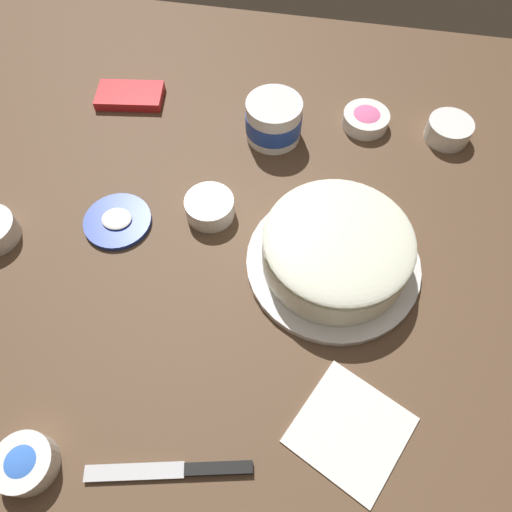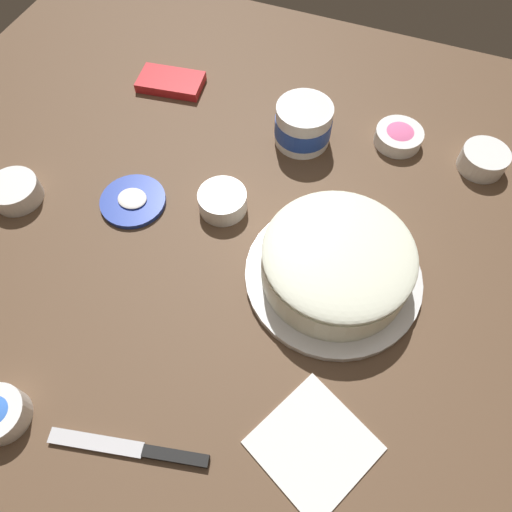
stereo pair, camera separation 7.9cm
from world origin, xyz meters
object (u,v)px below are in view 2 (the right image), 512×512
frosting_tub_lid (133,201)px  candy_box_lower (171,82)px  frosted_cake (336,264)px  sprinkle_bowl_yellow (15,191)px  paper_napkin (314,445)px  frosting_tub (303,124)px  sprinkle_bowl_pink (399,136)px  spreading_knife (143,451)px  sprinkle_bowl_orange (484,159)px  sprinkle_bowl_rainbow (223,201)px

frosting_tub_lid → candy_box_lower: (0.08, -0.33, 0.00)m
frosted_cake → candy_box_lower: bearing=-35.4°
sprinkle_bowl_yellow → paper_napkin: size_ratio=0.63×
frosted_cake → frosting_tub: size_ratio=2.63×
sprinkle_bowl_pink → paper_napkin: (-0.02, 0.64, -0.01)m
frosted_cake → candy_box_lower: frosted_cake is taller
spreading_knife → sprinkle_bowl_yellow: bearing=-35.8°
sprinkle_bowl_pink → frosted_cake: bearing=84.7°
spreading_knife → sprinkle_bowl_orange: (-0.38, -0.73, 0.02)m
spreading_knife → sprinkle_bowl_rainbow: bearing=-81.5°
sprinkle_bowl_orange → sprinkle_bowl_yellow: bearing=26.3°
frosting_tub_lid → sprinkle_bowl_yellow: (0.21, 0.07, 0.02)m
frosted_cake → sprinkle_bowl_pink: size_ratio=3.13×
frosted_cake → sprinkle_bowl_pink: 0.36m
frosting_tub → candy_box_lower: (0.33, -0.05, -0.03)m
sprinkle_bowl_yellow → candy_box_lower: bearing=-108.0°
spreading_knife → paper_napkin: 0.25m
sprinkle_bowl_rainbow → sprinkle_bowl_yellow: (0.38, 0.12, -0.00)m
frosting_tub → sprinkle_bowl_yellow: 0.58m
sprinkle_bowl_rainbow → paper_napkin: sprinkle_bowl_rainbow is taller
sprinkle_bowl_pink → candy_box_lower: size_ratio=0.68×
spreading_knife → sprinkle_bowl_rainbow: (0.07, -0.44, 0.02)m
sprinkle_bowl_rainbow → sprinkle_bowl_pink: (-0.27, -0.29, -0.00)m
sprinkle_bowl_orange → paper_napkin: size_ratio=0.62×
frosting_tub_lid → sprinkle_bowl_pink: size_ratio=1.28×
sprinkle_bowl_yellow → frosting_tub: bearing=-143.1°
frosted_cake → sprinkle_bowl_yellow: frosted_cake is taller
sprinkle_bowl_yellow → frosting_tub_lid: bearing=-161.6°
paper_napkin → frosting_tub: bearing=-69.9°
spreading_knife → sprinkle_bowl_yellow: sprinkle_bowl_yellow is taller
frosting_tub → candy_box_lower: 0.34m
frosted_cake → sprinkle_bowl_rainbow: bearing=-16.4°
frosted_cake → sprinkle_bowl_yellow: 0.62m
sprinkle_bowl_rainbow → candy_box_lower: size_ratio=0.64×
sprinkle_bowl_rainbow → sprinkle_bowl_yellow: size_ratio=0.97×
sprinkle_bowl_orange → sprinkle_bowl_rainbow: (0.44, 0.28, -0.00)m
frosted_cake → frosting_tub: 0.33m
frosting_tub_lid → spreading_knife: size_ratio=0.54×
frosting_tub_lid → candy_box_lower: size_ratio=0.87×
frosting_tub → sprinkle_bowl_rainbow: frosting_tub is taller
sprinkle_bowl_pink → paper_napkin: size_ratio=0.65×
sprinkle_bowl_rainbow → paper_napkin: size_ratio=0.61×
frosted_cake → paper_napkin: frosted_cake is taller
frosting_tub → frosting_tub_lid: bearing=47.9°
candy_box_lower → frosted_cake: bearing=136.4°
sprinkle_bowl_yellow → spreading_knife: bearing=144.2°
sprinkle_bowl_pink → frosting_tub_lid: bearing=38.0°
frosting_tub_lid → sprinkle_bowl_rainbow: sprinkle_bowl_rainbow is taller
spreading_knife → sprinkle_bowl_pink: bearing=-105.7°
frosting_tub_lid → paper_napkin: frosting_tub_lid is taller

